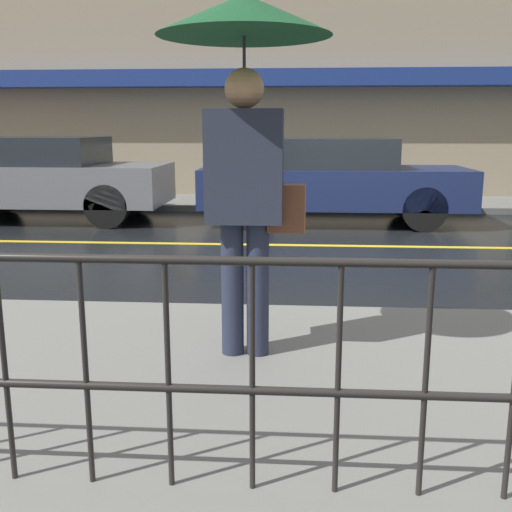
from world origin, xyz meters
name	(u,v)px	position (x,y,z in m)	size (l,w,h in m)	color
ground_plane	(335,246)	(0.00, 0.00, 0.00)	(80.00, 80.00, 0.00)	black
sidewalk_near	(380,385)	(0.00, -4.67, 0.06)	(28.00, 2.88, 0.12)	slate
sidewalk_far	(323,203)	(0.00, 4.23, 0.06)	(28.00, 2.01, 0.12)	slate
lane_marking	(335,246)	(0.00, 0.00, 0.00)	(25.20, 0.12, 0.01)	gold
building_storefront	(323,90)	(0.00, 5.35, 2.37)	(28.00, 0.85, 4.71)	gray
railing_foreground	(427,352)	(0.00, -5.86, 0.74)	(12.00, 0.04, 0.99)	black
pedestrian	(245,83)	(-0.84, -4.33, 1.86)	(1.06, 1.06, 2.25)	#23283D
car_grey	(47,177)	(-4.86, 2.03, 0.75)	(4.06, 1.79, 1.43)	slate
car_navy	(331,179)	(0.04, 2.03, 0.74)	(4.40, 1.71, 1.41)	#19234C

